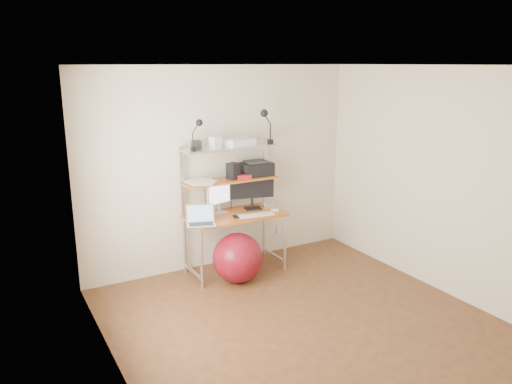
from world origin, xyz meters
The scene contains 20 objects.
room centered at (0.00, 0.00, 1.25)m, with size 3.60×3.60×3.60m.
computer_desk centered at (0.00, 1.50, 0.96)m, with size 1.20×0.60×1.57m.
wall_outlet centered at (0.85, 1.79, 0.30)m, with size 0.08×0.01×0.12m, color silver.
monitor_silver centered at (-0.14, 1.59, 0.96)m, with size 0.36×0.17×0.41m.
monitor_black centered at (0.30, 1.55, 1.02)m, with size 0.55×0.20×0.56m.
laptop centered at (-0.52, 1.28, 0.79)m, with size 0.38×0.34×0.28m.
keyboard centered at (0.20, 1.27, 0.75)m, with size 0.44×0.13×0.01m, color silver.
mouse centered at (0.50, 1.32, 0.75)m, with size 0.08×0.05×0.02m, color silver.
mac_mini centered at (0.53, 1.55, 0.76)m, with size 0.18×0.18×0.03m, color silver.
phone centered at (-0.04, 1.33, 0.74)m, with size 0.06×0.12×0.01m, color black.
printer centered at (0.38, 1.59, 1.24)m, with size 0.40×0.28×0.19m.
nas_cube centered at (0.05, 1.56, 1.25)m, with size 0.13×0.13×0.20m, color black.
red_box centered at (0.15, 1.51, 1.18)m, with size 0.17×0.12×0.05m, color red.
scanner centered at (0.12, 1.57, 1.60)m, with size 0.41×0.31×0.10m.
box_white centered at (-0.20, 1.53, 1.62)m, with size 0.12×0.10×0.14m, color silver.
box_grey centered at (-0.41, 1.60, 1.60)m, with size 0.10×0.10×0.10m, color #2A2A2D.
clip_lamp_left centered at (-0.44, 1.48, 1.81)m, with size 0.14×0.08×0.36m.
clip_lamp_right centered at (0.46, 1.51, 1.86)m, with size 0.17×0.09×0.43m.
exercise_ball centered at (-0.12, 1.15, 0.30)m, with size 0.59×0.59×0.59m, color maroon.
paper_stack centered at (-0.38, 1.57, 1.16)m, with size 0.36×0.42×0.02m.
Camera 1 is at (-2.61, -3.73, 2.52)m, focal length 35.00 mm.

